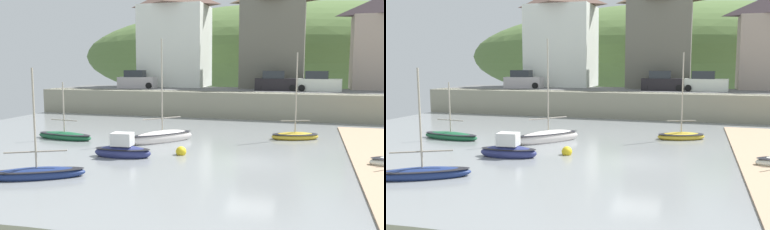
# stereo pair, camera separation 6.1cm
# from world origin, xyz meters

# --- Properties ---
(quay_seawall) EXTENTS (48.00, 9.40, 2.40)m
(quay_seawall) POSITION_xyz_m (0.00, 17.50, 1.36)
(quay_seawall) COLOR gray
(quay_seawall) RESTS_ON ground
(hillside_backdrop) EXTENTS (80.00, 44.00, 18.23)m
(hillside_backdrop) POSITION_xyz_m (0.02, 55.20, 6.38)
(hillside_backdrop) COLOR #54723A
(hillside_backdrop) RESTS_ON ground
(waterfront_building_left) EXTENTS (7.81, 5.95, 11.49)m
(waterfront_building_left) POSITION_xyz_m (-12.58, 25.20, 8.23)
(waterfront_building_left) COLOR white
(waterfront_building_left) RESTS_ON ground
(waterfront_building_centre) EXTENTS (7.00, 5.42, 10.99)m
(waterfront_building_centre) POSITION_xyz_m (-1.27, 25.20, 7.97)
(waterfront_building_centre) COLOR #696759
(waterfront_building_centre) RESTS_ON ground
(sailboat_blue_trim) EXTENTS (4.42, 1.67, 3.97)m
(sailboat_blue_trim) POSITION_xyz_m (-13.01, 2.88, 0.22)
(sailboat_blue_trim) COLOR #1B5C36
(sailboat_blue_trim) RESTS_ON ground
(sailboat_white_hull) EXTENTS (3.66, 4.07, 6.84)m
(sailboat_white_hull) POSITION_xyz_m (-6.28, 3.71, 0.34)
(sailboat_white_hull) COLOR white
(sailboat_white_hull) RESTS_ON ground
(sailboat_tall_mast) EXTENTS (3.47, 2.35, 5.93)m
(sailboat_tall_mast) POSITION_xyz_m (1.95, 7.20, 0.24)
(sailboat_tall_mast) COLOR gold
(sailboat_tall_mast) RESTS_ON ground
(sailboat_nearest_shore) EXTENTS (3.29, 1.44, 1.51)m
(sailboat_nearest_shore) POSITION_xyz_m (-6.90, -0.87, 0.36)
(sailboat_nearest_shore) COLOR navy
(sailboat_nearest_shore) RESTS_ON ground
(sailboat_far_left) EXTENTS (4.19, 2.91, 5.02)m
(sailboat_far_left) POSITION_xyz_m (-8.69, -5.79, 0.23)
(sailboat_far_left) COLOR navy
(sailboat_far_left) RESTS_ON ground
(parked_car_near_slipway) EXTENTS (4.22, 2.02, 1.95)m
(parked_car_near_slipway) POSITION_xyz_m (-15.55, 20.70, 3.20)
(parked_car_near_slipway) COLOR #BDB5B5
(parked_car_near_slipway) RESTS_ON ground
(parked_car_by_wall) EXTENTS (4.17, 1.87, 1.95)m
(parked_car_by_wall) POSITION_xyz_m (-0.55, 20.70, 3.20)
(parked_car_by_wall) COLOR black
(parked_car_by_wall) RESTS_ON ground
(parked_car_end_of_row) EXTENTS (4.24, 2.07, 1.95)m
(parked_car_end_of_row) POSITION_xyz_m (3.60, 20.70, 3.20)
(parked_car_end_of_row) COLOR silver
(parked_car_end_of_row) RESTS_ON ground
(mooring_buoy) EXTENTS (0.59, 0.59, 0.59)m
(mooring_buoy) POSITION_xyz_m (-3.99, 0.49, 0.18)
(mooring_buoy) COLOR yellow
(mooring_buoy) RESTS_ON ground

